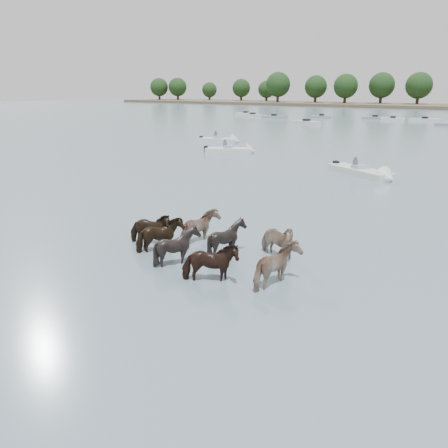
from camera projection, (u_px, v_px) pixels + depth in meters
The scene contains 7 objects.
ground at pixel (158, 267), 16.10m from camera, with size 400.00×400.00×0.00m, color slate.
shoreline at pixel (299, 103), 171.76m from camera, with size 160.00×30.00×1.00m, color #4C4233.
pony_herd at pixel (209, 245), 16.69m from camera, with size 8.09×4.78×1.60m.
motorboat_a at pixel (236, 151), 44.32m from camera, with size 5.02×3.81×1.92m.
motorboat_b at pixel (368, 174), 32.41m from camera, with size 5.99×4.26×1.92m.
motorboat_f at pixel (224, 140), 52.85m from camera, with size 5.04×2.81×1.92m.
treeline at pixel (305, 87), 169.28m from camera, with size 143.49×19.97×11.84m.
Camera 1 is at (10.64, -10.80, 6.08)m, focal length 36.50 mm.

